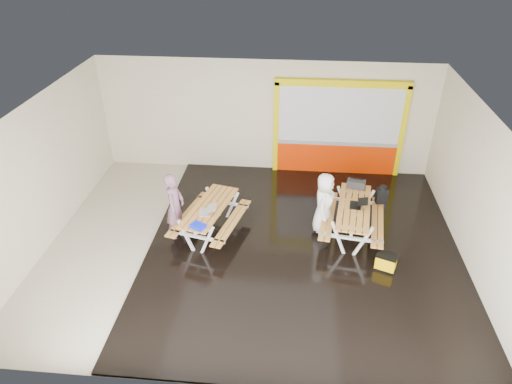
# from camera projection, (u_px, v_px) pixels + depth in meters

# --- Properties ---
(room) EXTENTS (10.02, 8.02, 3.52)m
(room) POSITION_uv_depth(u_px,v_px,m) (252.00, 184.00, 10.51)
(room) COLOR beige
(room) RESTS_ON ground
(deck) EXTENTS (7.50, 7.98, 0.05)m
(deck) POSITION_uv_depth(u_px,v_px,m) (303.00, 247.00, 11.31)
(deck) COLOR black
(deck) RESTS_ON room
(kiosk) EXTENTS (3.88, 0.16, 3.00)m
(kiosk) POSITION_uv_depth(u_px,v_px,m) (338.00, 131.00, 13.84)
(kiosk) COLOR red
(kiosk) RESTS_ON room
(picnic_table_left) EXTENTS (1.89, 2.39, 0.85)m
(picnic_table_left) POSITION_uv_depth(u_px,v_px,m) (210.00, 213.00, 11.48)
(picnic_table_left) COLOR gold
(picnic_table_left) RESTS_ON deck
(picnic_table_right) EXTENTS (1.78, 2.38, 0.88)m
(picnic_table_right) POSITION_uv_depth(u_px,v_px,m) (353.00, 213.00, 11.44)
(picnic_table_right) COLOR gold
(picnic_table_right) RESTS_ON deck
(person_left) EXTENTS (0.47, 0.68, 1.81)m
(person_left) POSITION_uv_depth(u_px,v_px,m) (175.00, 207.00, 11.29)
(person_left) COLOR #785269
(person_left) RESTS_ON deck
(person_right) EXTENTS (0.66, 0.86, 1.58)m
(person_right) POSITION_uv_depth(u_px,v_px,m) (324.00, 203.00, 11.40)
(person_right) COLOR white
(person_right) RESTS_ON deck
(laptop_left) EXTENTS (0.44, 0.40, 0.18)m
(laptop_left) POSITION_uv_depth(u_px,v_px,m) (207.00, 211.00, 11.12)
(laptop_left) COLOR silver
(laptop_left) RESTS_ON picnic_table_left
(laptop_right) EXTENTS (0.48, 0.43, 0.18)m
(laptop_right) POSITION_uv_depth(u_px,v_px,m) (358.00, 204.00, 11.31)
(laptop_right) COLOR black
(laptop_right) RESTS_ON picnic_table_right
(blue_pouch) EXTENTS (0.39, 0.36, 0.10)m
(blue_pouch) POSITION_uv_depth(u_px,v_px,m) (198.00, 226.00, 10.59)
(blue_pouch) COLOR #0D20ED
(blue_pouch) RESTS_ON picnic_table_left
(toolbox) EXTENTS (0.51, 0.33, 0.27)m
(toolbox) POSITION_uv_depth(u_px,v_px,m) (356.00, 184.00, 12.04)
(toolbox) COLOR black
(toolbox) RESTS_ON picnic_table_right
(backpack) EXTENTS (0.32, 0.24, 0.49)m
(backpack) POSITION_uv_depth(u_px,v_px,m) (382.00, 195.00, 11.93)
(backpack) COLOR black
(backpack) RESTS_ON picnic_table_right
(dark_case) EXTENTS (0.41, 0.32, 0.15)m
(dark_case) POSITION_uv_depth(u_px,v_px,m) (324.00, 227.00, 11.87)
(dark_case) COLOR black
(dark_case) RESTS_ON deck
(fluke_bag) EXTENTS (0.54, 0.45, 0.40)m
(fluke_bag) POSITION_uv_depth(u_px,v_px,m) (386.00, 262.00, 10.49)
(fluke_bag) COLOR black
(fluke_bag) RESTS_ON deck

